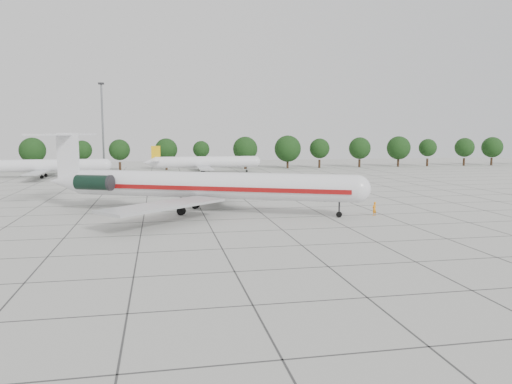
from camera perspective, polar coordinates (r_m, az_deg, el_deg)
ground at (r=65.50m, az=1.34°, el=-3.01°), size 260.00×260.00×0.00m
apron_joints at (r=80.03m, az=-0.96°, el=-1.17°), size 170.00×170.00×0.02m
main_airliner at (r=70.51m, az=-7.21°, el=0.87°), size 45.23×33.96×11.08m
ground_crew at (r=69.08m, az=13.37°, el=-1.88°), size 0.82×0.72×1.89m
bg_airliner_b at (r=131.98m, az=-22.79°, el=2.77°), size 28.24×27.20×7.40m
bg_airliner_c at (r=136.70m, az=-5.79°, el=3.41°), size 28.24×27.20×7.40m
tree_line at (r=148.12m, az=-10.22°, el=4.80°), size 249.86×8.44×10.22m
floodlight_mast at (r=155.87m, az=-17.14°, el=7.76°), size 1.60×1.60×25.45m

